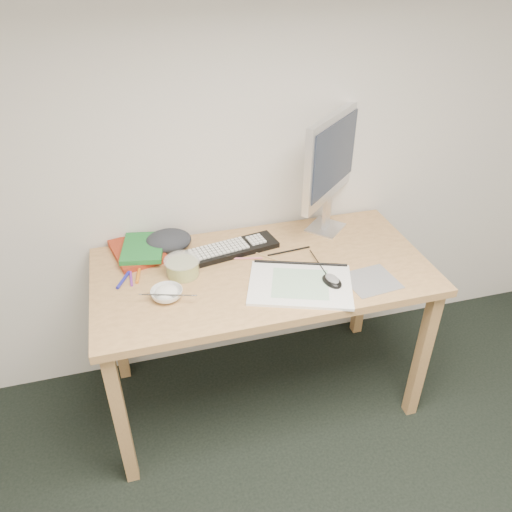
# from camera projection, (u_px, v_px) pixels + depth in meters

# --- Properties ---
(desk) EXTENTS (1.40, 0.70, 0.75)m
(desk) POSITION_uv_depth(u_px,v_px,m) (263.00, 284.00, 2.13)
(desk) COLOR tan
(desk) RESTS_ON ground
(mousepad) EXTENTS (0.22, 0.20, 0.00)m
(mousepad) POSITION_uv_depth(u_px,v_px,m) (371.00, 281.00, 2.01)
(mousepad) COLOR gray
(mousepad) RESTS_ON desk
(sketchpad) EXTENTS (0.48, 0.41, 0.01)m
(sketchpad) POSITION_uv_depth(u_px,v_px,m) (300.00, 285.00, 1.98)
(sketchpad) COLOR white
(sketchpad) RESTS_ON desk
(keyboard) EXTENTS (0.42, 0.20, 0.02)m
(keyboard) POSITION_uv_depth(u_px,v_px,m) (233.00, 249.00, 2.19)
(keyboard) COLOR black
(keyboard) RESTS_ON desk
(monitor) EXTENTS (0.37, 0.35, 0.55)m
(monitor) POSITION_uv_depth(u_px,v_px,m) (331.00, 160.00, 2.18)
(monitor) COLOR silver
(monitor) RESTS_ON desk
(mouse) EXTENTS (0.09, 0.11, 0.03)m
(mouse) POSITION_uv_depth(u_px,v_px,m) (332.00, 279.00, 1.97)
(mouse) COLOR black
(mouse) RESTS_ON sketchpad
(rice_bowl) EXTENTS (0.15, 0.15, 0.04)m
(rice_bowl) POSITION_uv_depth(u_px,v_px,m) (167.00, 294.00, 1.90)
(rice_bowl) COLOR white
(rice_bowl) RESTS_ON desk
(chopsticks) EXTENTS (0.20, 0.08, 0.02)m
(chopsticks) POSITION_uv_depth(u_px,v_px,m) (168.00, 295.00, 1.86)
(chopsticks) COLOR #B8B8BA
(chopsticks) RESTS_ON rice_bowl
(fruit_tub) EXTENTS (0.18, 0.18, 0.07)m
(fruit_tub) POSITION_uv_depth(u_px,v_px,m) (183.00, 267.00, 2.03)
(fruit_tub) COLOR gold
(fruit_tub) RESTS_ON desk
(book_red) EXTENTS (0.25, 0.30, 0.03)m
(book_red) POSITION_uv_depth(u_px,v_px,m) (137.00, 251.00, 2.17)
(book_red) COLOR maroon
(book_red) RESTS_ON desk
(book_green) EXTENTS (0.21, 0.26, 0.02)m
(book_green) POSITION_uv_depth(u_px,v_px,m) (143.00, 248.00, 2.15)
(book_green) COLOR #1B6E2B
(book_green) RESTS_ON book_red
(cloth_lump) EXTENTS (0.20, 0.19, 0.07)m
(cloth_lump) POSITION_uv_depth(u_px,v_px,m) (168.00, 241.00, 2.20)
(cloth_lump) COLOR #272B2F
(cloth_lump) RESTS_ON desk
(pencil_pink) EXTENTS (0.18, 0.05, 0.01)m
(pencil_pink) POSITION_uv_depth(u_px,v_px,m) (241.00, 258.00, 2.14)
(pencil_pink) COLOR #D0687D
(pencil_pink) RESTS_ON desk
(pencil_tan) EXTENTS (0.11, 0.12, 0.01)m
(pencil_tan) POSITION_uv_depth(u_px,v_px,m) (269.00, 257.00, 2.15)
(pencil_tan) COLOR tan
(pencil_tan) RESTS_ON desk
(pencil_black) EXTENTS (0.20, 0.03, 0.01)m
(pencil_black) POSITION_uv_depth(u_px,v_px,m) (289.00, 251.00, 2.19)
(pencil_black) COLOR black
(pencil_black) RESTS_ON desk
(marker_blue) EXTENTS (0.08, 0.13, 0.01)m
(marker_blue) POSITION_uv_depth(u_px,v_px,m) (125.00, 278.00, 2.02)
(marker_blue) COLOR #1B1D97
(marker_blue) RESTS_ON desk
(marker_orange) EXTENTS (0.04, 0.14, 0.01)m
(marker_orange) POSITION_uv_depth(u_px,v_px,m) (139.00, 272.00, 2.05)
(marker_orange) COLOR orange
(marker_orange) RESTS_ON desk
(marker_purple) EXTENTS (0.01, 0.12, 0.01)m
(marker_purple) POSITION_uv_depth(u_px,v_px,m) (131.00, 277.00, 2.02)
(marker_purple) COLOR #732999
(marker_purple) RESTS_ON desk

